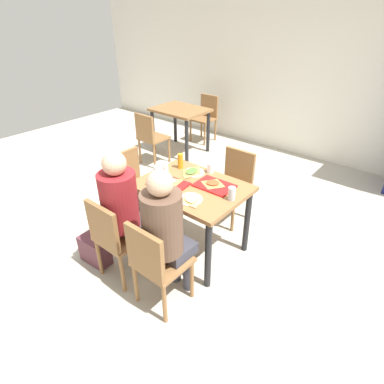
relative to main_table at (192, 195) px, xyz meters
name	(u,v)px	position (x,y,z in m)	size (l,w,h in m)	color
ground_plane	(192,248)	(0.00, 0.00, -0.66)	(10.00, 10.00, 0.02)	#B2AD9E
back_wall	(325,71)	(0.00, 3.20, 0.75)	(10.00, 0.10, 2.80)	silver
main_table	(192,195)	(0.00, 0.00, 0.00)	(1.03, 0.77, 0.76)	olive
chair_near_left	(114,236)	(-0.26, -0.77, -0.16)	(0.40, 0.40, 0.84)	olive
chair_near_right	(155,261)	(0.26, -0.77, -0.16)	(0.40, 0.40, 0.84)	olive
chair_far_side	(234,181)	(0.00, 0.77, -0.16)	(0.40, 0.40, 0.84)	olive
chair_left_end	(132,182)	(-0.90, 0.00, -0.16)	(0.40, 0.40, 0.84)	olive
person_in_red	(123,205)	(-0.26, -0.63, 0.09)	(0.32, 0.42, 1.25)	#383842
person_in_brown_jacket	(166,228)	(0.26, -0.63, 0.09)	(0.32, 0.42, 1.25)	#383842
tray_red_near	(169,184)	(-0.18, -0.14, 0.12)	(0.36, 0.26, 0.02)	red
tray_red_far	(214,186)	(0.18, 0.12, 0.12)	(0.36, 0.26, 0.02)	red
paper_plate_center	(194,172)	(-0.15, 0.21, 0.12)	(0.22, 0.22, 0.01)	white
paper_plate_near_edge	(190,199)	(0.15, -0.21, 0.12)	(0.22, 0.22, 0.01)	white
pizza_slice_a	(169,182)	(-0.18, -0.12, 0.14)	(0.24, 0.26, 0.02)	#C68C47
pizza_slice_b	(213,183)	(0.16, 0.12, 0.14)	(0.21, 0.20, 0.02)	#C68C47
pizza_slice_c	(192,171)	(-0.17, 0.20, 0.13)	(0.20, 0.26, 0.02)	#C68C47
pizza_slice_d	(190,199)	(0.17, -0.23, 0.13)	(0.23, 0.21, 0.02)	#DBAD60
plastic_cup_a	(210,168)	(-0.03, 0.33, 0.16)	(0.07, 0.07, 0.10)	white
plastic_cup_b	(170,195)	(0.03, -0.33, 0.16)	(0.07, 0.07, 0.10)	white
plastic_cup_c	(165,167)	(-0.41, 0.06, 0.16)	(0.07, 0.07, 0.10)	white
soda_can	(232,194)	(0.44, 0.02, 0.18)	(0.07, 0.07, 0.12)	#B7BCC6
condiment_bottle	(180,161)	(-0.33, 0.21, 0.19)	(0.06, 0.06, 0.16)	orange
foil_bundle	(158,168)	(-0.44, -0.02, 0.16)	(0.10, 0.10, 0.10)	silver
handbag	(95,250)	(-0.61, -0.79, -0.51)	(0.32, 0.16, 0.28)	#592D38
background_table	(180,116)	(-1.86, 1.93, -0.02)	(0.90, 0.70, 0.76)	olive
background_chair_near	(150,135)	(-1.86, 1.19, -0.16)	(0.40, 0.40, 0.84)	olive
background_chair_far	(206,115)	(-1.86, 2.66, -0.16)	(0.40, 0.40, 0.84)	olive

